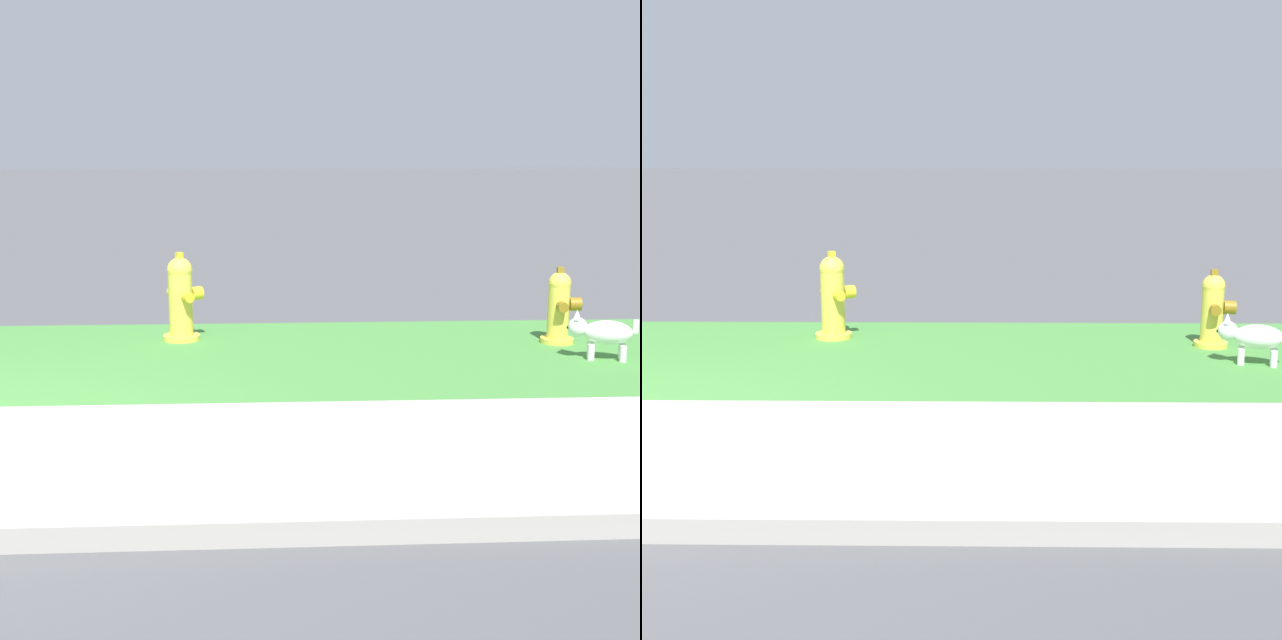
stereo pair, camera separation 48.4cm
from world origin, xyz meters
TOP-DOWN VIEW (x-y plane):
  - grass_verge at (0.00, 2.42)m, footprint 18.00×2.78m
  - fire_hydrant_near_corner at (1.40, 3.09)m, footprint 0.38×0.39m
  - fire_hydrant_at_driveway at (4.76, 2.78)m, footprint 0.34×0.37m
  - small_white_dog at (4.91, 2.14)m, footprint 0.54×0.30m

SIDE VIEW (x-z plane):
  - grass_verge at x=0.00m, z-range 0.00..0.01m
  - small_white_dog at x=4.91m, z-range 0.03..0.43m
  - fire_hydrant_at_driveway at x=4.76m, z-range -0.02..0.67m
  - fire_hydrant_near_corner at x=1.40m, z-range -0.01..0.79m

